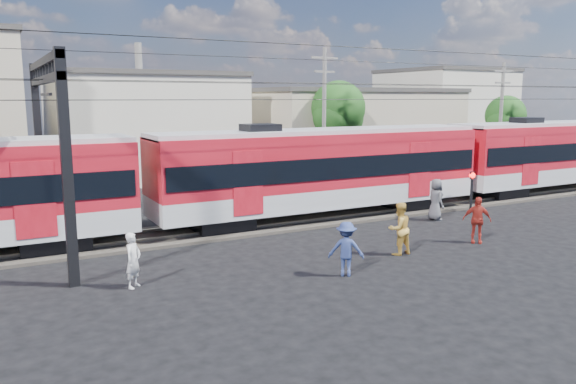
% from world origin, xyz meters
% --- Properties ---
extents(ground, '(120.00, 120.00, 0.00)m').
position_xyz_m(ground, '(0.00, 0.00, 0.00)').
color(ground, black).
rests_on(ground, ground).
extents(track_bed, '(70.00, 3.40, 0.12)m').
position_xyz_m(track_bed, '(0.00, 8.00, 0.06)').
color(track_bed, '#2D2823').
rests_on(track_bed, ground).
extents(rail_near, '(70.00, 0.12, 0.12)m').
position_xyz_m(rail_near, '(0.00, 7.25, 0.18)').
color(rail_near, '#59544C').
rests_on(rail_near, track_bed).
extents(rail_far, '(70.00, 0.12, 0.12)m').
position_xyz_m(rail_far, '(0.00, 8.75, 0.18)').
color(rail_far, '#59544C').
rests_on(rail_far, track_bed).
extents(commuter_train, '(50.30, 3.08, 4.17)m').
position_xyz_m(commuter_train, '(1.81, 8.00, 2.40)').
color(commuter_train, black).
rests_on(commuter_train, ground).
extents(catenary, '(70.00, 9.30, 7.52)m').
position_xyz_m(catenary, '(-8.65, 8.00, 5.14)').
color(catenary, black).
rests_on(catenary, ground).
extents(building_midwest, '(12.24, 12.24, 7.30)m').
position_xyz_m(building_midwest, '(-2.00, 27.00, 3.66)').
color(building_midwest, '#B9B4A1').
rests_on(building_midwest, ground).
extents(building_mideast, '(16.32, 10.20, 6.30)m').
position_xyz_m(building_mideast, '(14.00, 24.00, 3.16)').
color(building_mideast, tan).
rests_on(building_mideast, ground).
extents(building_east, '(10.20, 10.20, 8.30)m').
position_xyz_m(building_east, '(28.00, 28.00, 4.16)').
color(building_east, '#B9B4A1').
rests_on(building_east, ground).
extents(utility_pole_mid, '(1.80, 0.24, 8.50)m').
position_xyz_m(utility_pole_mid, '(6.00, 15.00, 4.53)').
color(utility_pole_mid, slate).
rests_on(utility_pole_mid, ground).
extents(utility_pole_east, '(1.80, 0.24, 8.00)m').
position_xyz_m(utility_pole_east, '(20.00, 14.00, 4.28)').
color(utility_pole_east, slate).
rests_on(utility_pole_east, ground).
extents(tree_near, '(3.82, 3.64, 6.72)m').
position_xyz_m(tree_near, '(9.19, 18.09, 4.66)').
color(tree_near, '#382619').
rests_on(tree_near, ground).
extents(tree_far, '(3.36, 3.12, 5.76)m').
position_xyz_m(tree_far, '(24.19, 17.09, 3.99)').
color(tree_far, '#382619').
rests_on(tree_far, ground).
extents(pedestrian_a, '(0.71, 0.71, 1.67)m').
position_xyz_m(pedestrian_a, '(-8.45, 2.50, 0.84)').
color(pedestrian_a, silver).
rests_on(pedestrian_a, ground).
extents(pedestrian_b, '(0.95, 0.75, 1.91)m').
position_xyz_m(pedestrian_b, '(0.78, 1.54, 0.95)').
color(pedestrian_b, gold).
rests_on(pedestrian_b, ground).
extents(pedestrian_c, '(1.30, 1.18, 1.75)m').
position_xyz_m(pedestrian_c, '(-2.27, 0.41, 0.87)').
color(pedestrian_c, navy).
rests_on(pedestrian_c, ground).
extents(pedestrian_d, '(1.11, 1.02, 1.82)m').
position_xyz_m(pedestrian_d, '(4.51, 1.41, 0.91)').
color(pedestrian_d, maroon).
rests_on(pedestrian_d, ground).
extents(pedestrian_e, '(0.75, 1.02, 1.92)m').
position_xyz_m(pedestrian_e, '(6.01, 5.27, 0.96)').
color(pedestrian_e, '#47474B').
rests_on(pedestrian_e, ground).
extents(car_silver, '(4.39, 2.55, 1.40)m').
position_xyz_m(car_silver, '(24.66, 13.94, 0.70)').
color(car_silver, silver).
rests_on(car_silver, ground).
extents(crossing_signal, '(0.29, 0.29, 2.01)m').
position_xyz_m(crossing_signal, '(8.87, 5.86, 1.39)').
color(crossing_signal, black).
rests_on(crossing_signal, ground).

